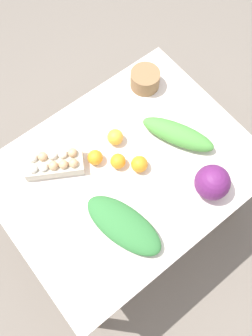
{
  "coord_description": "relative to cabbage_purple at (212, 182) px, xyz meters",
  "views": [
    {
      "loc": [
        -0.43,
        -0.54,
        2.32
      ],
      "look_at": [
        0.0,
        0.0,
        0.73
      ],
      "focal_mm": 40.0,
      "sensor_mm": 36.0,
      "label": 1
    }
  ],
  "objects": [
    {
      "name": "ground_plane",
      "position": [
        -0.24,
        0.31,
        -0.79
      ],
      "size": [
        8.0,
        8.0,
        0.0
      ],
      "primitive_type": "plane",
      "color": "#70665B"
    },
    {
      "name": "dining_table",
      "position": [
        -0.24,
        0.31,
        -0.18
      ],
      "size": [
        1.19,
        0.92,
        0.71
      ],
      "color": "silver",
      "rests_on": "ground_plane"
    },
    {
      "name": "cabbage_purple",
      "position": [
        0.0,
        0.0,
        0.0
      ],
      "size": [
        0.16,
        0.16,
        0.16
      ],
      "primitive_type": "sphere",
      "color": "#601E5B",
      "rests_on": "dining_table"
    },
    {
      "name": "egg_carton",
      "position": [
        -0.49,
        0.53,
        -0.04
      ],
      "size": [
        0.29,
        0.24,
        0.09
      ],
      "rotation": [
        0.0,
        0.0,
        2.61
      ],
      "color": "beige",
      "rests_on": "dining_table"
    },
    {
      "name": "paper_bag",
      "position": [
        0.14,
        0.63,
        -0.03
      ],
      "size": [
        0.15,
        0.15,
        0.1
      ],
      "primitive_type": "cylinder",
      "color": "olive",
      "rests_on": "dining_table"
    },
    {
      "name": "greens_bunch_beet_tops",
      "position": [
        -0.42,
        0.1,
        -0.04
      ],
      "size": [
        0.25,
        0.41,
        0.08
      ],
      "primitive_type": "ellipsoid",
      "rotation": [
        0.0,
        0.0,
        1.81
      ],
      "color": "#337538",
      "rests_on": "dining_table"
    },
    {
      "name": "greens_bunch_chard",
      "position": [
        0.06,
        0.29,
        -0.04
      ],
      "size": [
        0.26,
        0.37,
        0.09
      ],
      "primitive_type": "ellipsoid",
      "rotation": [
        0.0,
        0.0,
        5.17
      ],
      "color": "#4C933D",
      "rests_on": "dining_table"
    },
    {
      "name": "orange_0",
      "position": [
        -0.25,
        0.36,
        -0.04
      ],
      "size": [
        0.07,
        0.07,
        0.07
      ],
      "primitive_type": "sphere",
      "color": "orange",
      "rests_on": "dining_table"
    },
    {
      "name": "orange_1",
      "position": [
        -0.18,
        0.28,
        -0.04
      ],
      "size": [
        0.08,
        0.08,
        0.08
      ],
      "primitive_type": "sphere",
      "color": "orange",
      "rests_on": "dining_table"
    },
    {
      "name": "orange_2",
      "position": [
        -0.32,
        0.44,
        -0.04
      ],
      "size": [
        0.07,
        0.07,
        0.07
      ],
      "primitive_type": "sphere",
      "color": "orange",
      "rests_on": "dining_table"
    },
    {
      "name": "orange_3",
      "position": [
        -0.18,
        0.46,
        -0.04
      ],
      "size": [
        0.08,
        0.08,
        0.08
      ],
      "primitive_type": "sphere",
      "color": "#F9A833",
      "rests_on": "dining_table"
    }
  ]
}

